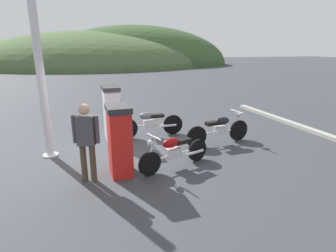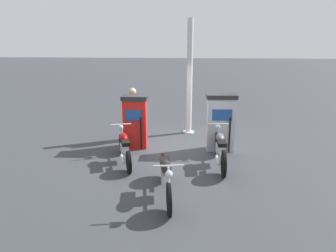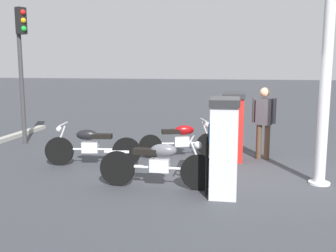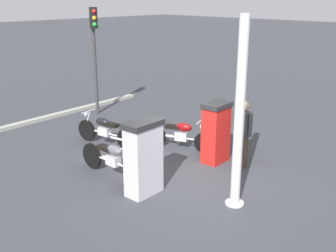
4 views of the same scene
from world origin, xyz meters
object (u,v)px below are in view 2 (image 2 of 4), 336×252
(motorcycle_far_pump, at_px, (220,147))
(canopy_support_pole, at_px, (189,80))
(fuel_pump_far, at_px, (221,122))
(attendant_person, at_px, (133,110))
(fuel_pump_near, at_px, (135,121))
(motorcycle_near_pump, at_px, (124,147))
(motorcycle_extra, at_px, (166,175))

(motorcycle_far_pump, bearing_deg, canopy_support_pole, -162.39)
(fuel_pump_far, distance_m, attendant_person, 2.87)
(attendant_person, bearing_deg, canopy_support_pole, 120.13)
(fuel_pump_near, bearing_deg, motorcycle_near_pump, -2.06)
(fuel_pump_far, relative_size, attendant_person, 0.98)
(attendant_person, bearing_deg, motorcycle_far_pump, 55.14)
(motorcycle_near_pump, bearing_deg, attendant_person, -174.95)
(motorcycle_extra, bearing_deg, fuel_pump_near, -157.38)
(motorcycle_near_pump, bearing_deg, fuel_pump_near, 177.94)
(attendant_person, bearing_deg, fuel_pump_far, 75.65)
(motorcycle_extra, height_order, attendant_person, attendant_person)
(fuel_pump_near, xyz_separation_m, motorcycle_extra, (3.06, 1.27, -0.34))
(fuel_pump_far, xyz_separation_m, motorcycle_extra, (3.06, -1.29, -0.38))
(motorcycle_near_pump, bearing_deg, motorcycle_extra, 36.35)
(motorcycle_near_pump, relative_size, motorcycle_far_pump, 0.87)
(motorcycle_extra, relative_size, canopy_support_pole, 0.55)
(fuel_pump_far, xyz_separation_m, canopy_support_pole, (-1.75, -1.00, 1.02))
(fuel_pump_far, bearing_deg, motorcycle_far_pump, -3.47)
(motorcycle_far_pump, relative_size, canopy_support_pole, 0.56)
(motorcycle_extra, bearing_deg, motorcycle_near_pump, -143.65)
(motorcycle_near_pump, xyz_separation_m, motorcycle_extra, (1.79, 1.32, 0.04))
(fuel_pump_near, height_order, attendant_person, attendant_person)
(fuel_pump_near, xyz_separation_m, motorcycle_far_pump, (1.18, 2.49, -0.34))
(canopy_support_pole, bearing_deg, motorcycle_far_pump, 17.61)
(fuel_pump_far, bearing_deg, attendant_person, -104.35)
(fuel_pump_far, distance_m, motorcycle_near_pump, 2.93)
(fuel_pump_near, bearing_deg, canopy_support_pole, 138.18)
(fuel_pump_far, relative_size, motorcycle_far_pump, 0.77)
(fuel_pump_near, bearing_deg, fuel_pump_far, 90.00)
(motorcycle_near_pump, xyz_separation_m, canopy_support_pole, (-3.01, 1.61, 1.44))
(attendant_person, xyz_separation_m, canopy_support_pole, (-1.03, 1.78, 0.88))
(motorcycle_far_pump, height_order, motorcycle_extra, motorcycle_far_pump)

